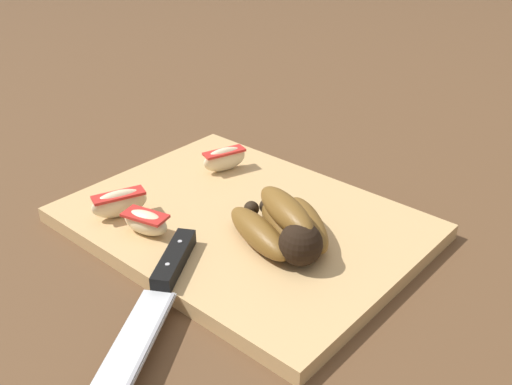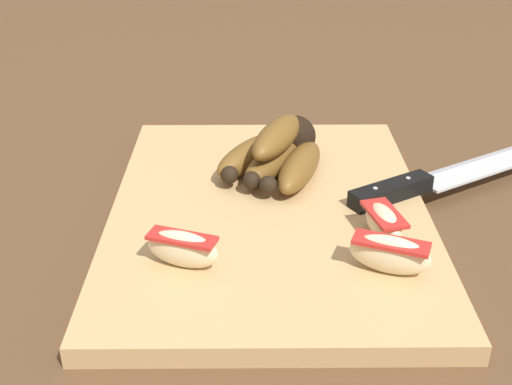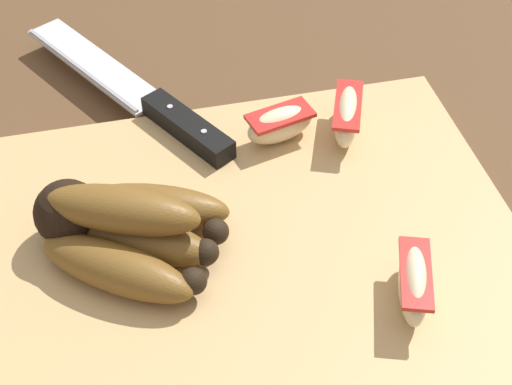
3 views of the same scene
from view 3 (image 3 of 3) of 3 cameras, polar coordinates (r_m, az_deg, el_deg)
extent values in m
plane|color=brown|center=(0.57, -2.57, -6.70)|extent=(6.00, 6.00, 0.00)
cube|color=tan|center=(0.58, -1.61, -4.46)|extent=(0.43, 0.33, 0.02)
sphere|color=black|center=(0.57, -13.97, -1.50)|extent=(0.05, 0.05, 0.05)
ellipsoid|color=brown|center=(0.54, -10.49, -5.76)|extent=(0.12, 0.10, 0.03)
sphere|color=black|center=(0.53, -4.76, -6.68)|extent=(0.02, 0.02, 0.02)
ellipsoid|color=brown|center=(0.56, -9.16, -3.33)|extent=(0.12, 0.09, 0.03)
sphere|color=black|center=(0.54, -3.79, -4.63)|extent=(0.02, 0.02, 0.02)
ellipsoid|color=brown|center=(0.58, -7.92, -1.06)|extent=(0.13, 0.07, 0.03)
sphere|color=black|center=(0.55, -3.15, -2.99)|extent=(0.02, 0.02, 0.02)
ellipsoid|color=brown|center=(0.54, -10.07, -1.30)|extent=(0.12, 0.08, 0.04)
cube|color=silver|center=(0.75, -12.09, 9.43)|extent=(0.12, 0.17, 0.00)
cube|color=#99999E|center=(0.74, -13.09, 9.09)|extent=(0.09, 0.15, 0.00)
cube|color=black|center=(0.65, -5.20, 4.92)|extent=(0.07, 0.10, 0.02)
cylinder|color=#B2B2B7|center=(0.63, -3.95, 4.63)|extent=(0.01, 0.01, 0.00)
cylinder|color=#B2B2B7|center=(0.66, -6.51, 6.46)|extent=(0.01, 0.01, 0.00)
ellipsoid|color=beige|center=(0.64, 1.82, 5.11)|extent=(0.06, 0.04, 0.03)
cube|color=red|center=(0.64, 1.84, 5.80)|extent=(0.06, 0.04, 0.00)
ellipsoid|color=beige|center=(0.53, 11.78, -6.76)|extent=(0.04, 0.07, 0.04)
cube|color=red|center=(0.52, 11.97, -5.97)|extent=(0.04, 0.07, 0.00)
ellipsoid|color=beige|center=(0.65, 6.86, 5.74)|extent=(0.05, 0.07, 0.04)
cube|color=red|center=(0.64, 6.95, 6.56)|extent=(0.05, 0.07, 0.00)
camera|label=1|loc=(0.91, -45.30, 32.81)|focal=41.08mm
camera|label=2|loc=(0.75, 54.32, 22.02)|focal=46.08mm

